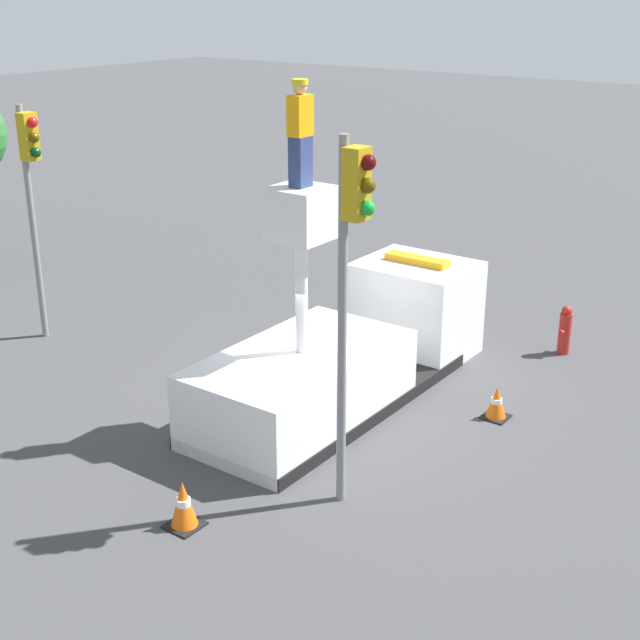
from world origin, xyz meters
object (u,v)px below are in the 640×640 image
Objects in this scene: bucket_truck at (347,354)px; traffic_light_pole at (351,255)px; worker at (300,134)px; fire_hydrant at (565,330)px; traffic_cone_curbside at (496,403)px; traffic_cone_rear at (183,505)px; traffic_light_across at (31,177)px.

bucket_truck is 1.27× the size of traffic_light_pole.
worker reaches higher than bucket_truck.
fire_hydrant is 3.68m from traffic_cone_curbside.
worker is at bearing 180.00° from bucket_truck.
fire_hydrant is 1.74× the size of traffic_cone_curbside.
traffic_cone_curbside is (5.94, -2.19, -0.06)m from traffic_cone_rear.
traffic_light_across reaches higher than fire_hydrant.
traffic_light_pole is at bearing 171.33° from traffic_cone_curbside.
worker is 6.11m from traffic_cone_curbside.
traffic_light_pole is at bearing -100.10° from traffic_light_across.
bucket_truck is at bearing 0.00° from worker.
bucket_truck is 5.22m from traffic_cone_rear.
worker is 2.31× the size of traffic_cone_rear.
traffic_light_pole is 5.18× the size of fire_hydrant.
bucket_truck is 4.13× the size of worker.
bucket_truck is at bearing 105.55° from traffic_cone_curbside.
traffic_light_pole reaches higher than traffic_cone_curbside.
worker is at bearing 155.79° from fire_hydrant.
traffic_light_pole is 8.40m from fire_hydrant.
bucket_truck is 5.19m from fire_hydrant.
traffic_cone_rear is at bearing -173.12° from bucket_truck.
worker is (-1.43, 0.00, 4.41)m from bucket_truck.
traffic_light_across reaches higher than bucket_truck.
bucket_truck is 7.84m from traffic_light_across.
fire_hydrant is at bearing -58.64° from traffic_light_across.
traffic_light_across is 8.24× the size of traffic_cone_curbside.
traffic_light_pole reaches higher than fire_hydrant.
traffic_light_across is at bearing 121.36° from fire_hydrant.
traffic_light_pole is (-1.75, -2.21, -1.25)m from worker.
traffic_cone_rear reaches higher than traffic_cone_curbside.
worker reaches higher than traffic_light_pole.
traffic_cone_rear is at bearing 141.27° from traffic_light_pole.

